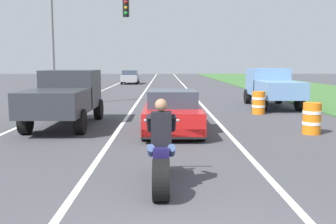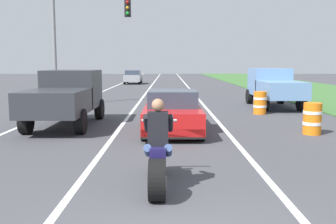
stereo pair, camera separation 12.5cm
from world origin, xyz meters
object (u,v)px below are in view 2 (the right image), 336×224
at_px(motorcycle_with_rider, 159,156).
at_px(distant_car_far_ahead, 134,77).
at_px(construction_barrel_nearest, 313,119).
at_px(construction_barrel_mid, 261,103).
at_px(traffic_light_mast_near, 80,30).
at_px(pickup_truck_left_lane_dark_grey, 67,95).
at_px(sports_car_red, 173,113).
at_px(pickup_truck_right_shoulder_light_blue, 275,86).

height_order(motorcycle_with_rider, distant_car_far_ahead, motorcycle_with_rider).
height_order(construction_barrel_nearest, construction_barrel_mid, same).
bearing_deg(construction_barrel_nearest, traffic_light_mast_near, 137.42).
bearing_deg(pickup_truck_left_lane_dark_grey, construction_barrel_nearest, -11.47).
distance_m(motorcycle_with_rider, sports_car_red, 5.83).
height_order(sports_car_red, construction_barrel_mid, sports_car_red).
xyz_separation_m(pickup_truck_left_lane_dark_grey, construction_barrel_nearest, (8.20, -1.66, -0.60)).
xyz_separation_m(motorcycle_with_rider, sports_car_red, (0.32, 5.82, 0.04)).
relative_size(sports_car_red, construction_barrel_nearest, 4.30).
xyz_separation_m(pickup_truck_right_shoulder_light_blue, traffic_light_mast_near, (-10.09, 0.88, 2.88)).
bearing_deg(pickup_truck_right_shoulder_light_blue, distant_car_far_ahead, 112.13).
distance_m(pickup_truck_left_lane_dark_grey, traffic_light_mast_near, 7.46).
bearing_deg(sports_car_red, pickup_truck_right_shoulder_light_blue, 53.28).
bearing_deg(pickup_truck_right_shoulder_light_blue, traffic_light_mast_near, 174.99).
bearing_deg(distant_car_far_ahead, pickup_truck_left_lane_dark_grey, -89.55).
bearing_deg(motorcycle_with_rider, traffic_light_mast_near, 108.04).
height_order(traffic_light_mast_near, construction_barrel_mid, traffic_light_mast_near).
distance_m(sports_car_red, pickup_truck_right_shoulder_light_blue, 8.85).
relative_size(motorcycle_with_rider, traffic_light_mast_near, 0.37).
distance_m(sports_car_red, construction_barrel_mid, 5.90).
xyz_separation_m(sports_car_red, construction_barrel_nearest, (4.42, -0.51, -0.13)).
xyz_separation_m(traffic_light_mast_near, construction_barrel_mid, (8.75, -3.57, -3.48)).
bearing_deg(pickup_truck_left_lane_dark_grey, motorcycle_with_rider, -63.54).
distance_m(motorcycle_with_rider, traffic_light_mast_near, 14.88).
xyz_separation_m(construction_barrel_nearest, construction_barrel_mid, (-0.48, 4.90, 0.00)).
height_order(pickup_truck_left_lane_dark_grey, construction_barrel_nearest, pickup_truck_left_lane_dark_grey).
bearing_deg(construction_barrel_nearest, pickup_truck_right_shoulder_light_blue, 83.52).
bearing_deg(construction_barrel_nearest, distant_car_far_ahead, 105.48).
xyz_separation_m(sports_car_red, construction_barrel_mid, (3.94, 4.39, -0.13)).
bearing_deg(pickup_truck_left_lane_dark_grey, traffic_light_mast_near, 98.51).
bearing_deg(distant_car_far_ahead, traffic_light_mast_near, -92.06).
distance_m(pickup_truck_right_shoulder_light_blue, construction_barrel_mid, 3.06).
bearing_deg(distant_car_far_ahead, construction_barrel_nearest, -74.52).
relative_size(pickup_truck_right_shoulder_light_blue, traffic_light_mast_near, 0.80).
distance_m(pickup_truck_right_shoulder_light_blue, distant_car_far_ahead, 24.68).
xyz_separation_m(traffic_light_mast_near, construction_barrel_nearest, (9.22, -8.48, -3.48)).
distance_m(pickup_truck_left_lane_dark_grey, construction_barrel_mid, 8.40).
relative_size(sports_car_red, traffic_light_mast_near, 0.72).
relative_size(pickup_truck_left_lane_dark_grey, pickup_truck_right_shoulder_light_blue, 1.00).
distance_m(traffic_light_mast_near, distant_car_far_ahead, 22.22).
xyz_separation_m(sports_car_red, traffic_light_mast_near, (-4.81, 7.96, 3.35)).
relative_size(pickup_truck_right_shoulder_light_blue, distant_car_far_ahead, 1.20).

